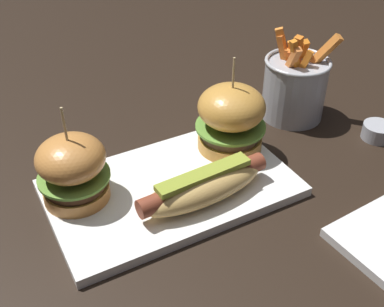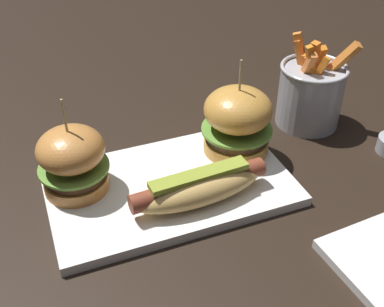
% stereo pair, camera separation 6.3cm
% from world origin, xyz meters
% --- Properties ---
extents(ground_plane, '(3.00, 3.00, 0.00)m').
position_xyz_m(ground_plane, '(0.00, 0.00, 0.00)').
color(ground_plane, black).
extents(platter_main, '(0.33, 0.20, 0.01)m').
position_xyz_m(platter_main, '(0.00, 0.00, 0.01)').
color(platter_main, white).
rests_on(platter_main, ground).
extents(hot_dog, '(0.19, 0.07, 0.04)m').
position_xyz_m(hot_dog, '(0.02, -0.05, 0.04)').
color(hot_dog, '#DBAD5F').
rests_on(hot_dog, platter_main).
extents(slider_left, '(0.09, 0.09, 0.14)m').
position_xyz_m(slider_left, '(-0.12, 0.04, 0.06)').
color(slider_left, '#C7813D').
rests_on(slider_left, platter_main).
extents(slider_right, '(0.10, 0.10, 0.14)m').
position_xyz_m(slider_right, '(0.12, 0.04, 0.06)').
color(slider_right, gold).
rests_on(slider_right, platter_main).
extents(fries_bucket, '(0.11, 0.11, 0.15)m').
position_xyz_m(fries_bucket, '(0.27, 0.08, 0.06)').
color(fries_bucket, '#A8AAB2').
rests_on(fries_bucket, ground).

